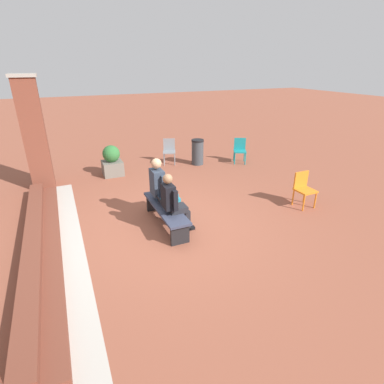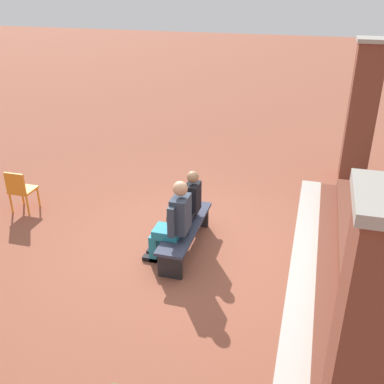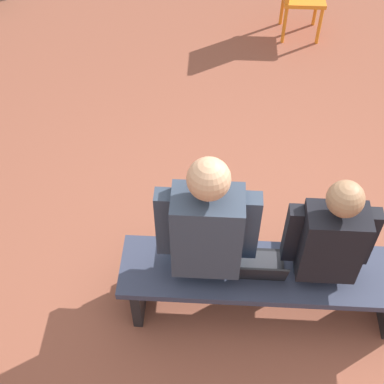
{
  "view_description": "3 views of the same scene",
  "coord_description": "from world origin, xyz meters",
  "px_view_note": "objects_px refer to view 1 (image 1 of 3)",
  "views": [
    {
      "loc": [
        -5.29,
        1.84,
        3.22
      ],
      "look_at": [
        -0.26,
        -0.42,
        0.84
      ],
      "focal_mm": 28.0,
      "sensor_mm": 36.0,
      "label": 1
    },
    {
      "loc": [
        6.12,
        1.84,
        4.1
      ],
      "look_at": [
        -0.16,
        0.07,
        0.93
      ],
      "focal_mm": 42.0,
      "sensor_mm": 36.0,
      "label": 2
    },
    {
      "loc": [
        0.46,
        1.84,
        3.2
      ],
      "look_at": [
        0.57,
        -0.06,
        1.04
      ],
      "focal_mm": 50.0,
      "sensor_mm": 36.0,
      "label": 3
    }
  ],
  "objects_px": {
    "person_student": "(173,201)",
    "laptop": "(164,203)",
    "person_adult": "(162,187)",
    "planter": "(112,161)",
    "plastic_chair_near_bench_right": "(169,150)",
    "plastic_chair_near_bench_left": "(303,187)",
    "bench": "(166,210)",
    "plastic_chair_by_pillar": "(240,149)",
    "litter_bin": "(198,152)"
  },
  "relations": [
    {
      "from": "plastic_chair_by_pillar",
      "to": "litter_bin",
      "type": "bearing_deg",
      "value": 74.24
    },
    {
      "from": "person_student",
      "to": "person_adult",
      "type": "relative_size",
      "value": 0.91
    },
    {
      "from": "plastic_chair_by_pillar",
      "to": "plastic_chair_near_bench_left",
      "type": "bearing_deg",
      "value": 172.14
    },
    {
      "from": "bench",
      "to": "laptop",
      "type": "distance_m",
      "value": 0.16
    },
    {
      "from": "bench",
      "to": "litter_bin",
      "type": "bearing_deg",
      "value": -34.15
    },
    {
      "from": "plastic_chair_by_pillar",
      "to": "plastic_chair_near_bench_left",
      "type": "height_order",
      "value": "same"
    },
    {
      "from": "plastic_chair_by_pillar",
      "to": "planter",
      "type": "distance_m",
      "value": 4.33
    },
    {
      "from": "person_student",
      "to": "plastic_chair_by_pillar",
      "type": "bearing_deg",
      "value": -47.5
    },
    {
      "from": "person_adult",
      "to": "person_student",
      "type": "bearing_deg",
      "value": 179.4
    },
    {
      "from": "laptop",
      "to": "planter",
      "type": "distance_m",
      "value": 3.64
    },
    {
      "from": "person_student",
      "to": "person_adult",
      "type": "xyz_separation_m",
      "value": [
        0.68,
        -0.01,
        0.05
      ]
    },
    {
      "from": "bench",
      "to": "plastic_chair_near_bench_left",
      "type": "bearing_deg",
      "value": -97.16
    },
    {
      "from": "bench",
      "to": "plastic_chair_by_pillar",
      "type": "relative_size",
      "value": 2.14
    },
    {
      "from": "plastic_chair_near_bench_left",
      "to": "litter_bin",
      "type": "relative_size",
      "value": 0.98
    },
    {
      "from": "plastic_chair_near_bench_right",
      "to": "litter_bin",
      "type": "relative_size",
      "value": 0.98
    },
    {
      "from": "person_adult",
      "to": "laptop",
      "type": "bearing_deg",
      "value": 165.28
    },
    {
      "from": "person_adult",
      "to": "plastic_chair_by_pillar",
      "type": "height_order",
      "value": "person_adult"
    },
    {
      "from": "planter",
      "to": "litter_bin",
      "type": "xyz_separation_m",
      "value": [
        -0.1,
        -2.87,
        -0.0
      ]
    },
    {
      "from": "person_adult",
      "to": "plastic_chair_by_pillar",
      "type": "distance_m",
      "value": 4.72
    },
    {
      "from": "person_student",
      "to": "plastic_chair_near_bench_left",
      "type": "height_order",
      "value": "person_student"
    },
    {
      "from": "person_student",
      "to": "plastic_chair_near_bench_right",
      "type": "xyz_separation_m",
      "value": [
        4.4,
        -1.52,
        -0.21
      ]
    },
    {
      "from": "person_adult",
      "to": "plastic_chair_by_pillar",
      "type": "xyz_separation_m",
      "value": [
        2.79,
        -3.79,
        -0.26
      ]
    },
    {
      "from": "planter",
      "to": "plastic_chair_near_bench_left",
      "type": "bearing_deg",
      "value": -137.11
    },
    {
      "from": "plastic_chair_near_bench_left",
      "to": "person_student",
      "type": "bearing_deg",
      "value": 88.02
    },
    {
      "from": "plastic_chair_near_bench_right",
      "to": "plastic_chair_near_bench_left",
      "type": "height_order",
      "value": "same"
    },
    {
      "from": "plastic_chair_by_pillar",
      "to": "plastic_chair_near_bench_left",
      "type": "xyz_separation_m",
      "value": [
        -3.59,
        0.5,
        0.0
      ]
    },
    {
      "from": "person_student",
      "to": "plastic_chair_near_bench_right",
      "type": "relative_size",
      "value": 1.52
    },
    {
      "from": "person_adult",
      "to": "planter",
      "type": "bearing_deg",
      "value": 8.84
    },
    {
      "from": "person_student",
      "to": "plastic_chair_near_bench_right",
      "type": "bearing_deg",
      "value": -19.1
    },
    {
      "from": "laptop",
      "to": "person_student",
      "type": "bearing_deg",
      "value": -168.44
    },
    {
      "from": "laptop",
      "to": "plastic_chair_near_bench_right",
      "type": "height_order",
      "value": "plastic_chair_near_bench_right"
    },
    {
      "from": "plastic_chair_near_bench_right",
      "to": "litter_bin",
      "type": "distance_m",
      "value": 0.99
    },
    {
      "from": "person_adult",
      "to": "plastic_chair_near_bench_right",
      "type": "height_order",
      "value": "person_adult"
    },
    {
      "from": "bench",
      "to": "person_adult",
      "type": "distance_m",
      "value": 0.54
    },
    {
      "from": "bench",
      "to": "plastic_chair_by_pillar",
      "type": "xyz_separation_m",
      "value": [
        3.17,
        -3.86,
        0.13
      ]
    },
    {
      "from": "plastic_chair_near_bench_left",
      "to": "planter",
      "type": "height_order",
      "value": "planter"
    },
    {
      "from": "litter_bin",
      "to": "person_student",
      "type": "bearing_deg",
      "value": 148.69
    },
    {
      "from": "plastic_chair_near_bench_right",
      "to": "plastic_chair_near_bench_left",
      "type": "xyz_separation_m",
      "value": [
        -4.51,
        -1.78,
        0.0
      ]
    },
    {
      "from": "person_student",
      "to": "laptop",
      "type": "xyz_separation_m",
      "value": [
        0.37,
        0.08,
        -0.19
      ]
    },
    {
      "from": "person_adult",
      "to": "plastic_chair_near_bench_left",
      "type": "xyz_separation_m",
      "value": [
        -0.8,
        -3.29,
        -0.26
      ]
    },
    {
      "from": "bench",
      "to": "plastic_chair_near_bench_left",
      "type": "relative_size",
      "value": 2.14
    },
    {
      "from": "planter",
      "to": "bench",
      "type": "bearing_deg",
      "value": -173.14
    },
    {
      "from": "plastic_chair_by_pillar",
      "to": "plastic_chair_near_bench_right",
      "type": "relative_size",
      "value": 1.0
    },
    {
      "from": "person_adult",
      "to": "planter",
      "type": "height_order",
      "value": "person_adult"
    },
    {
      "from": "bench",
      "to": "planter",
      "type": "height_order",
      "value": "planter"
    },
    {
      "from": "laptop",
      "to": "planter",
      "type": "height_order",
      "value": "planter"
    },
    {
      "from": "plastic_chair_by_pillar",
      "to": "person_adult",
      "type": "bearing_deg",
      "value": 126.41
    },
    {
      "from": "bench",
      "to": "laptop",
      "type": "xyz_separation_m",
      "value": [
        0.06,
        0.01,
        0.15
      ]
    },
    {
      "from": "planter",
      "to": "litter_bin",
      "type": "distance_m",
      "value": 2.87
    },
    {
      "from": "laptop",
      "to": "plastic_chair_by_pillar",
      "type": "bearing_deg",
      "value": -51.24
    }
  ]
}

